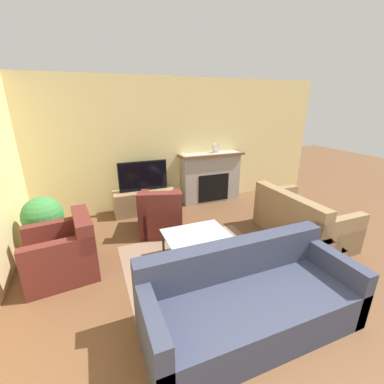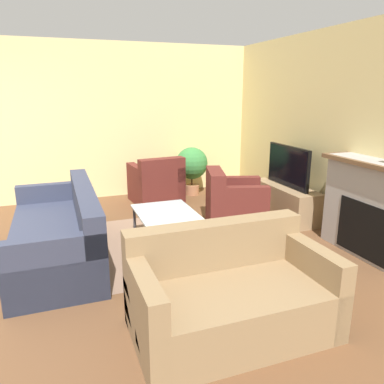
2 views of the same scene
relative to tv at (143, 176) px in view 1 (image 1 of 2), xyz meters
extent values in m
cube|color=beige|center=(0.39, 0.33, 0.56)|extent=(8.00, 0.06, 2.70)
cube|color=#896B56|center=(0.34, -2.18, -0.79)|extent=(2.11, 1.91, 0.00)
cube|color=#9E9993|center=(1.58, 0.13, -0.23)|extent=(1.36, 0.34, 1.13)
cube|color=black|center=(1.58, -0.05, -0.44)|extent=(0.75, 0.01, 0.63)
cube|color=brown|center=(1.58, 0.10, 0.31)|extent=(1.48, 0.40, 0.05)
cube|color=#997A56|center=(0.00, 0.00, -0.55)|extent=(1.25, 0.44, 0.49)
cube|color=black|center=(0.00, 0.00, 0.00)|extent=(0.98, 0.05, 0.61)
cube|color=black|center=(0.00, -0.02, 0.00)|extent=(0.94, 0.01, 0.57)
cube|color=#33384C|center=(0.38, -3.33, -0.58)|extent=(2.19, 0.91, 0.42)
cube|color=#33384C|center=(0.38, -2.97, -0.17)|extent=(2.19, 0.20, 0.40)
cube|color=#33384C|center=(-0.65, -3.33, -0.46)|extent=(0.14, 0.91, 0.66)
cube|color=#33384C|center=(1.40, -3.33, -0.46)|extent=(0.14, 0.91, 0.66)
cube|color=#8C704C|center=(2.29, -2.03, -0.58)|extent=(0.90, 1.56, 0.42)
cube|color=#8C704C|center=(1.94, -2.03, -0.17)|extent=(0.20, 1.56, 0.40)
cube|color=#8C704C|center=(2.29, -2.74, -0.46)|extent=(0.90, 0.14, 0.66)
cube|color=#8C704C|center=(2.29, -1.32, -0.46)|extent=(0.90, 0.14, 0.66)
cube|color=#5B231E|center=(-1.47, -1.66, -0.58)|extent=(0.91, 0.85, 0.42)
cube|color=#5B231E|center=(-1.15, -1.63, -0.17)|extent=(0.28, 0.78, 0.40)
cube|color=#5B231E|center=(-1.50, -1.35, -0.46)|extent=(0.84, 0.23, 0.66)
cube|color=#5B231E|center=(-1.43, -1.97, -0.46)|extent=(0.84, 0.23, 0.66)
cube|color=#5B231E|center=(0.11, -0.91, -0.58)|extent=(0.93, 0.97, 0.42)
cube|color=#5B231E|center=(0.02, -1.19, -0.17)|extent=(0.75, 0.40, 0.40)
cube|color=#5B231E|center=(0.39, -0.99, -0.46)|extent=(0.37, 0.80, 0.66)
cube|color=#5B231E|center=(-0.17, -0.82, -0.46)|extent=(0.37, 0.80, 0.66)
cylinder|color=#333338|center=(-0.08, -2.32, -0.60)|extent=(0.04, 0.04, 0.39)
cylinder|color=#333338|center=(0.75, -2.32, -0.60)|extent=(0.04, 0.04, 0.39)
cylinder|color=#333338|center=(-0.08, -1.69, -0.60)|extent=(0.04, 0.04, 0.39)
cylinder|color=#333338|center=(0.75, -1.69, -0.60)|extent=(0.04, 0.04, 0.39)
cube|color=silver|center=(0.34, -2.01, -0.39)|extent=(0.91, 0.71, 0.02)
cylinder|color=#AD704C|center=(-1.72, -0.90, -0.70)|extent=(0.27, 0.27, 0.18)
cylinder|color=#4C3823|center=(-1.72, -0.90, -0.52)|extent=(0.03, 0.03, 0.18)
sphere|color=#387F3D|center=(-1.72, -0.90, -0.20)|extent=(0.59, 0.59, 0.59)
cube|color=beige|center=(1.70, 0.13, 0.35)|extent=(0.12, 0.07, 0.03)
cylinder|color=beige|center=(1.70, 0.13, 0.45)|extent=(0.17, 0.07, 0.17)
cylinder|color=white|center=(1.70, 0.09, 0.45)|extent=(0.14, 0.00, 0.14)
camera|label=1|loc=(-0.94, -5.01, 1.42)|focal=24.00mm
camera|label=2|loc=(4.65, -3.24, 1.09)|focal=35.00mm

